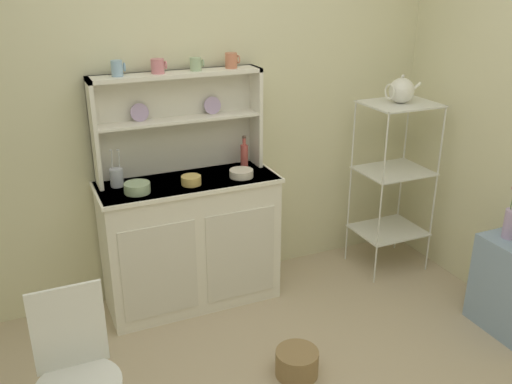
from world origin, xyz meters
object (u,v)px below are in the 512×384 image
Objects in this scene: hutch_cabinet at (191,241)px; flower_vase at (511,221)px; floor_basket at (297,363)px; bakers_rack at (394,168)px; porcelain_teapot at (401,90)px; hutch_shelf_unit at (177,114)px; bowl_mixing_large at (137,188)px; wire_chair at (75,365)px; cup_sky_0 at (117,68)px; utensil_jar at (117,177)px; jam_bottle at (244,155)px.

flower_vase is (1.66, -0.99, 0.25)m from hutch_cabinet.
hutch_cabinet is 1.05m from floor_basket.
bakers_rack is 0.55m from porcelain_teapot.
porcelain_teapot is at bearing -11.21° from hutch_shelf_unit.
floor_basket is 1.55× the size of bowl_mixing_large.
hutch_cabinet is 1.35m from wire_chair.
porcelain_teapot reaches higher than bakers_rack.
floor_basket is at bearing -145.18° from porcelain_teapot.
floor_basket is 1.92m from cup_sky_0.
hutch_cabinet is 1.50m from bakers_rack.
floor_basket is 1.51m from flower_vase.
porcelain_teapot is at bearing -6.21° from utensil_jar.
cup_sky_0 reaches higher than bowl_mixing_large.
hutch_shelf_unit is at bearing 168.80° from bakers_rack.
porcelain_teapot is at bearing -11.46° from jam_bottle.
utensil_jar is at bearing -148.03° from cup_sky_0.
wire_chair is 9.49× the size of cup_sky_0.
wire_chair is 1.22m from floor_basket.
jam_bottle is (0.76, -0.04, -0.60)m from cup_sky_0.
hutch_shelf_unit is 1.64m from wire_chair.
wire_chair is 1.64m from cup_sky_0.
porcelain_teapot is at bearing 103.23° from flower_vase.
jam_bottle is (0.41, 0.09, 0.50)m from hutch_cabinet.
wire_chair is at bearing -157.98° from bakers_rack.
flower_vase is (1.66, -1.15, -0.54)m from hutch_shelf_unit.
jam_bottle is 1.13m from porcelain_teapot.
wire_chair is 1.75m from jam_bottle.
bakers_rack is 0.89m from flower_vase.
floor_basket is (0.29, -0.94, -0.36)m from hutch_cabinet.
wire_chair is 4.03× the size of jam_bottle.
hutch_cabinet is 5.30× the size of jam_bottle.
cup_sky_0 is at bearing 31.97° from utensil_jar.
hutch_shelf_unit is 1.23× the size of wire_chair.
utensil_jar is (-0.41, -0.09, -0.32)m from hutch_shelf_unit.
cup_sky_0 is 1.83m from porcelain_teapot.
wire_chair is 2.51m from flower_vase.
bakers_rack reaches higher than wire_chair.
bakers_rack is at bearing 103.12° from flower_vase.
bakers_rack is at bearing 1.30° from wire_chair.
porcelain_teapot is at bearing -1.68° from bowl_mixing_large.
wire_chair is 3.75× the size of utensil_jar.
hutch_cabinet is 7.36× the size of bowl_mixing_large.
hutch_cabinet is at bearing 12.64° from bowl_mixing_large.
jam_bottle reaches higher than bowl_mixing_large.
cup_sky_0 is at bearing 160.39° from hutch_cabinet.
flower_vase reaches higher than hutch_cabinet.
porcelain_teapot is 1.08m from flower_vase.
utensil_jar is (0.43, 1.13, 0.39)m from wire_chair.
flower_vase is at bearing -40.77° from jam_bottle.
hutch_shelf_unit is 0.46m from cup_sky_0.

